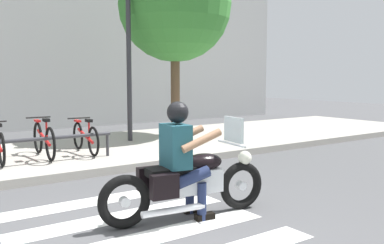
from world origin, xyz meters
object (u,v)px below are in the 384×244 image
at_px(rider, 182,152).
at_px(street_lamp, 129,46).
at_px(bicycle_6, 85,137).
at_px(motorcycle, 188,181).
at_px(bicycle_5, 44,139).
at_px(tree_near_rack, 175,5).

distance_m(rider, street_lamp, 5.81).
relative_size(bicycle_6, street_lamp, 0.39).
height_order(motorcycle, bicycle_5, motorcycle).
distance_m(bicycle_5, tree_near_rack, 5.26).
bearing_deg(tree_near_rack, street_lamp, -165.91).
bearing_deg(bicycle_5, rider, -83.67).
bearing_deg(tree_near_rack, bicycle_5, -160.18).
bearing_deg(rider, tree_near_rack, 58.10).
distance_m(bicycle_5, bicycle_6, 0.84).
distance_m(bicycle_6, street_lamp, 2.71).
relative_size(bicycle_5, street_lamp, 0.41).
bearing_deg(street_lamp, motorcycle, -109.30).
distance_m(motorcycle, bicycle_5, 4.25).
bearing_deg(bicycle_5, bicycle_6, 0.07).
relative_size(rider, tree_near_rack, 0.28).
height_order(motorcycle, bicycle_6, motorcycle).
relative_size(motorcycle, rider, 1.53).
relative_size(rider, bicycle_6, 0.91).
height_order(rider, bicycle_5, rider).
height_order(motorcycle, rider, rider).
bearing_deg(bicycle_5, tree_near_rack, 19.82).
bearing_deg(tree_near_rack, rider, -121.90).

